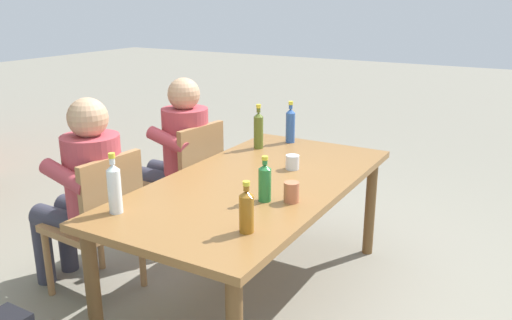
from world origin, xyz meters
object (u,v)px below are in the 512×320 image
Objects in this scene: bottle_amber at (246,210)px; bottle_green at (265,182)px; bottle_clear at (114,187)px; bottle_olive at (258,129)px; cup_terracotta at (291,192)px; person_in_white_shirt at (177,151)px; person_in_plaid_shirt at (85,187)px; chair_far_right at (190,176)px; dining_table at (256,194)px; bottle_blue at (290,125)px; chair_far_left at (101,218)px; cup_glass at (292,162)px.

bottle_green is at bearing 16.91° from bottle_amber.
bottle_clear is 1.29m from bottle_olive.
person_in_white_shirt is at bearing 63.10° from cup_terracotta.
person_in_white_shirt is 1.34m from cup_terracotta.
bottle_green is 0.78× the size of bottle_olive.
person_in_plaid_shirt reaches higher than cup_terracotta.
chair_far_right reaches higher than cup_terracotta.
bottle_green is at bearing -141.75° from dining_table.
cup_terracotta is (0.53, -0.65, -0.07)m from bottle_clear.
dining_table is 0.98m from person_in_plaid_shirt.
bottle_clear is at bearing 174.32° from bottle_blue.
dining_table is 8.10× the size of bottle_amber.
chair_far_right is 3.00× the size of bottle_blue.
bottle_olive is at bearing -70.49° from chair_far_right.
chair_far_left reaches higher than cup_glass.
dining_table is at bearing -61.12° from chair_far_left.
bottle_blue is at bearing -25.00° from chair_far_left.
person_in_white_shirt reaches higher than bottle_blue.
chair_far_right is at bearing 56.00° from bottle_green.
bottle_amber is 0.78× the size of bottle_olive.
bottle_blue is at bearing 19.16° from bottle_amber.
bottle_olive is 3.51× the size of cup_glass.
cup_glass is (1.00, -0.43, -0.08)m from bottle_clear.
cup_terracotta is at bearing -118.80° from chair_far_right.
bottle_blue is (1.24, -0.58, 0.36)m from chair_far_left.
person_in_white_shirt is at bearing 119.77° from bottle_blue.
bottle_blue is 2.84× the size of cup_terracotta.
bottle_clear reaches higher than bottle_green.
bottle_clear is (-0.71, 0.35, 0.20)m from dining_table.
bottle_amber is (-0.59, -0.29, 0.18)m from dining_table.
bottle_olive is (1.29, -0.03, 0.00)m from bottle_clear.
bottle_green is 1.00× the size of bottle_amber.
bottle_green is at bearing -124.00° from chair_far_right.
chair_far_left is at bearing 102.80° from cup_terracotta.
chair_far_right is 0.91m from cup_glass.
bottle_olive is at bearing 31.58° from bottle_green.
dining_table is 1.59× the size of person_in_plaid_shirt.
dining_table is at bearing 163.74° from cup_glass.
person_in_plaid_shirt is (0.01, 0.11, 0.17)m from chair_far_left.
bottle_clear is at bearing -123.76° from chair_far_left.
person_in_white_shirt is 5.09× the size of bottle_amber.
chair_far_left is at bearing 155.30° from bottle_olive.
bottle_olive is (0.58, 0.31, 0.21)m from dining_table.
bottle_clear is at bearing -118.51° from person_in_plaid_shirt.
person_in_plaid_shirt is 1.10m from bottle_green.
chair_far_right reaches higher than dining_table.
chair_far_left is at bearing 56.24° from bottle_clear.
person_in_plaid_shirt reaches higher than bottle_amber.
chair_far_right is 1.27m from cup_terracotta.
person_in_plaid_shirt is (-0.42, 0.88, 0.01)m from dining_table.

